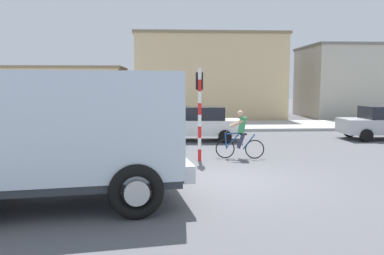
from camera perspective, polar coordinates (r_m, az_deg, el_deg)
name	(u,v)px	position (r m, az deg, el deg)	size (l,w,h in m)	color
ground_plane	(228,180)	(10.90, 5.34, -7.71)	(120.00, 120.00, 0.00)	#56565B
sidewalk_far	(196,126)	(24.18, 0.52, 0.25)	(80.00, 5.00, 0.16)	#ADADA8
truck_foreground	(57,130)	(8.87, -19.10, -0.30)	(5.73, 3.44, 2.90)	silver
cyclist	(240,134)	(13.97, 7.09, -1.02)	(1.72, 0.53, 1.72)	black
traffic_light_pole	(200,101)	(13.44, 1.11, 3.89)	(0.24, 0.43, 3.20)	red
car_red_near	(384,122)	(20.92, 26.25, 0.68)	(4.00, 1.89, 1.60)	#B7B7BC
car_white_mid	(198,123)	(18.33, 0.95, 0.62)	(4.12, 2.12, 1.60)	white
building_corner_left	(60,93)	(31.76, -18.69, 4.82)	(9.82, 5.43, 3.96)	#D1B284
building_mid_block	(207,78)	(30.71, 2.27, 7.28)	(10.90, 7.73, 6.30)	#D1B284
building_corner_right	(361,82)	(34.84, 23.51, 6.17)	(9.44, 6.39, 5.72)	#B2AD9E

